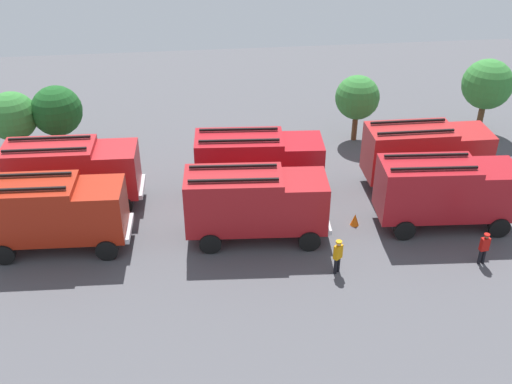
# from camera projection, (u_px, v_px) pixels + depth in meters

# --- Properties ---
(ground_plane) EXTENTS (56.85, 56.85, 0.00)m
(ground_plane) POSITION_uv_depth(u_px,v_px,m) (256.00, 214.00, 33.24)
(ground_plane) COLOR #4C4C51
(fire_truck_0) EXTENTS (7.30, 3.00, 3.88)m
(fire_truck_0) POSITION_uv_depth(u_px,v_px,m) (51.00, 211.00, 29.56)
(fire_truck_0) COLOR #A0210F
(fire_truck_0) RESTS_ON ground
(fire_truck_1) EXTENTS (7.35, 3.16, 3.88)m
(fire_truck_1) POSITION_uv_depth(u_px,v_px,m) (255.00, 202.00, 30.27)
(fire_truck_1) COLOR maroon
(fire_truck_1) RESTS_ON ground
(fire_truck_2) EXTENTS (7.35, 3.14, 3.88)m
(fire_truck_2) POSITION_uv_depth(u_px,v_px,m) (446.00, 190.00, 31.26)
(fire_truck_2) COLOR maroon
(fire_truck_2) RESTS_ON ground
(fire_truck_3) EXTENTS (7.27, 2.93, 3.88)m
(fire_truck_3) POSITION_uv_depth(u_px,v_px,m) (72.00, 171.00, 32.98)
(fire_truck_3) COLOR #AB1D21
(fire_truck_3) RESTS_ON ground
(fire_truck_4) EXTENTS (7.35, 3.16, 3.88)m
(fire_truck_4) POSITION_uv_depth(u_px,v_px,m) (258.00, 162.00, 33.86)
(fire_truck_4) COLOR #A5121A
(fire_truck_4) RESTS_ON ground
(fire_truck_5) EXTENTS (7.21, 2.79, 3.88)m
(fire_truck_5) POSITION_uv_depth(u_px,v_px,m) (426.00, 152.00, 34.81)
(fire_truck_5) COLOR #A71F20
(fire_truck_5) RESTS_ON ground
(firefighter_0) EXTENTS (0.48, 0.44, 1.82)m
(firefighter_0) POSITION_uv_depth(u_px,v_px,m) (338.00, 255.00, 28.40)
(firefighter_0) COLOR black
(firefighter_0) RESTS_ON ground
(firefighter_1) EXTENTS (0.45, 0.30, 1.71)m
(firefighter_1) POSITION_uv_depth(u_px,v_px,m) (484.00, 247.00, 29.04)
(firefighter_1) COLOR black
(firefighter_1) RESTS_ON ground
(firefighter_2) EXTENTS (0.48, 0.43, 1.63)m
(firefighter_2) POSITION_uv_depth(u_px,v_px,m) (43.00, 164.00, 36.24)
(firefighter_2) COLOR black
(firefighter_2) RESTS_ON ground
(tree_0) EXTENTS (2.99, 2.99, 4.63)m
(tree_0) POSITION_uv_depth(u_px,v_px,m) (12.00, 117.00, 36.70)
(tree_0) COLOR brown
(tree_0) RESTS_ON ground
(tree_1) EXTENTS (3.08, 3.08, 4.78)m
(tree_1) POSITION_uv_depth(u_px,v_px,m) (57.00, 111.00, 37.15)
(tree_1) COLOR brown
(tree_1) RESTS_ON ground
(tree_2) EXTENTS (2.88, 2.88, 4.46)m
(tree_2) POSITION_uv_depth(u_px,v_px,m) (357.00, 98.00, 39.51)
(tree_2) COLOR brown
(tree_2) RESTS_ON ground
(tree_3) EXTENTS (3.32, 3.32, 5.14)m
(tree_3) POSITION_uv_depth(u_px,v_px,m) (487.00, 84.00, 40.26)
(tree_3) COLOR brown
(tree_3) RESTS_ON ground
(traffic_cone_0) EXTENTS (0.47, 0.47, 0.67)m
(traffic_cone_0) POSITION_uv_depth(u_px,v_px,m) (355.00, 220.00, 32.17)
(traffic_cone_0) COLOR #F2600C
(traffic_cone_0) RESTS_ON ground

